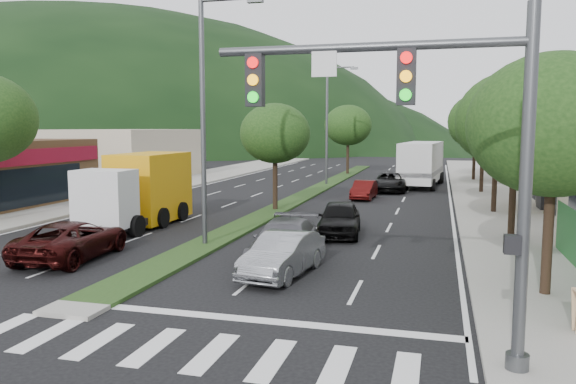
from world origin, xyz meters
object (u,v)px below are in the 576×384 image
(tree_med_near, at_px, (275,134))
(car_queue_c, at_px, (364,190))
(traffic_signal, at_px, (439,133))
(car_queue_a, at_px, (340,218))
(car_queue_b, at_px, (285,242))
(streetlight_mid, at_px, (329,118))
(tree_r_c, at_px, (497,128))
(tree_med_far, at_px, (348,125))
(tree_r_a, at_px, (554,125))
(motorhome, at_px, (422,163))
(tree_r_d, at_px, (484,122))
(suv_maroon, at_px, (73,240))
(tree_r_e, at_px, (475,126))
(sedan_silver, at_px, (283,254))
(car_queue_d, at_px, (391,182))
(streetlight_near, at_px, (208,106))
(tree_r_b, at_px, (516,121))
(box_truck, at_px, (142,192))

(tree_med_near, height_order, car_queue_c, tree_med_near)
(traffic_signal, xyz_separation_m, car_queue_a, (-4.20, 13.30, -3.89))
(car_queue_a, xyz_separation_m, car_queue_b, (-1.00, -5.55, -0.02))
(streetlight_mid, xyz_separation_m, car_queue_c, (4.01, -8.30, -4.97))
(tree_r_c, xyz_separation_m, tree_med_far, (-12.00, 24.00, 0.26))
(tree_r_a, bearing_deg, motorhome, 98.22)
(tree_r_d, height_order, tree_med_near, tree_r_d)
(tree_r_c, distance_m, suv_maroon, 22.33)
(traffic_signal, distance_m, tree_r_e, 41.65)
(sedan_silver, height_order, motorhome, motorhome)
(car_queue_d, bearing_deg, tree_r_d, 2.89)
(car_queue_d, bearing_deg, streetlight_near, -103.58)
(tree_r_c, xyz_separation_m, streetlight_near, (-11.79, -12.00, 0.84))
(tree_med_near, distance_m, car_queue_c, 8.79)
(traffic_signal, relative_size, tree_r_b, 1.01)
(tree_med_near, distance_m, suv_maroon, 14.31)
(tree_med_far, bearing_deg, streetlight_near, -89.67)
(car_queue_a, bearing_deg, box_truck, 174.57)
(tree_r_c, relative_size, motorhome, 0.68)
(tree_r_b, height_order, car_queue_d, tree_r_b)
(tree_r_d, relative_size, car_queue_a, 1.62)
(suv_maroon, bearing_deg, car_queue_c, -116.11)
(tree_med_far, relative_size, streetlight_near, 0.69)
(tree_r_a, distance_m, streetlight_mid, 31.32)
(tree_r_d, bearing_deg, car_queue_d, -177.35)
(tree_r_b, bearing_deg, tree_med_near, 153.43)
(suv_maroon, bearing_deg, car_queue_a, -144.94)
(motorhome, bearing_deg, streetlight_mid, -164.97)
(tree_r_c, relative_size, car_queue_c, 1.73)
(car_queue_c, relative_size, car_queue_d, 0.73)
(tree_r_e, distance_m, streetlight_near, 34.11)
(car_queue_a, height_order, motorhome, motorhome)
(tree_med_near, bearing_deg, car_queue_b, -71.99)
(car_queue_d, bearing_deg, motorhome, 65.90)
(tree_med_near, relative_size, sedan_silver, 1.44)
(streetlight_mid, xyz_separation_m, car_queue_a, (4.62, -21.24, -4.83))
(sedan_silver, bearing_deg, traffic_signal, -43.80)
(box_truck, bearing_deg, car_queue_a, -179.64)
(motorhome, bearing_deg, traffic_signal, -82.63)
(streetlight_near, relative_size, car_queue_b, 1.97)
(traffic_signal, relative_size, car_queue_d, 1.36)
(streetlight_near, bearing_deg, motorhome, 74.25)
(tree_r_a, xyz_separation_m, car_queue_b, (-8.17, 2.21, -4.08))
(suv_maroon, xyz_separation_m, car_queue_d, (9.30, 25.00, 0.01))
(motorhome, bearing_deg, streetlight_near, -100.63)
(tree_r_d, xyz_separation_m, suv_maroon, (-15.75, -25.30, -4.48))
(sedan_silver, relative_size, box_truck, 0.59)
(tree_med_near, height_order, car_queue_a, tree_med_near)
(traffic_signal, distance_m, tree_r_a, 6.29)
(traffic_signal, relative_size, tree_r_c, 1.08)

